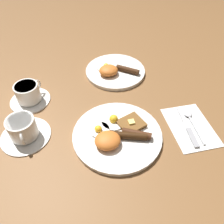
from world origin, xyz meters
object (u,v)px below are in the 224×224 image
breakfast_plate_near (117,134)px  breakfast_plate_far (114,71)px  teacup_far (28,94)px  knife (188,129)px  teacup_near (23,130)px  spoon (189,116)px

breakfast_plate_near → breakfast_plate_far: same height
breakfast_plate_near → breakfast_plate_far: size_ratio=1.13×
teacup_far → knife: size_ratio=0.86×
breakfast_plate_near → teacup_near: 0.30m
breakfast_plate_near → breakfast_plate_far: bearing=78.7°
teacup_near → knife: size_ratio=0.93×
breakfast_plate_near → teacup_far: 0.37m
teacup_far → breakfast_plate_far: bearing=16.4°
teacup_near → breakfast_plate_near: bearing=-12.7°
breakfast_plate_near → teacup_near: size_ratio=1.79×
breakfast_plate_far → teacup_far: (-0.35, -0.10, 0.02)m
breakfast_plate_near → spoon: size_ratio=1.75×
spoon → breakfast_plate_far: bearing=35.2°
breakfast_plate_near → knife: size_ratio=1.67×
breakfast_plate_far → spoon: 0.37m
breakfast_plate_near → teacup_far: (-0.28, 0.24, 0.02)m
spoon → teacup_near: bearing=89.3°
knife → teacup_near: bearing=86.0°
breakfast_plate_near → teacup_near: teacup_near is taller
breakfast_plate_far → teacup_near: teacup_near is taller
teacup_near → spoon: size_ratio=0.98×
breakfast_plate_near → spoon: 0.27m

